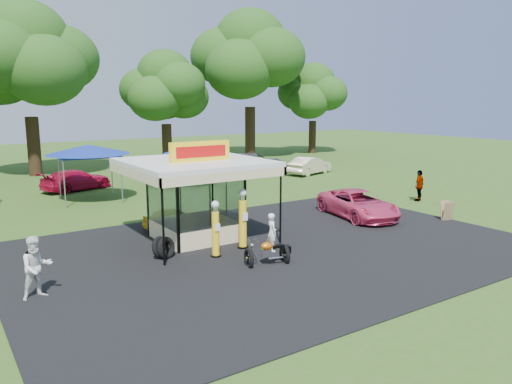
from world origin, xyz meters
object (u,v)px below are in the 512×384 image
at_px(spectator_west, 37,267).
at_px(bg_car_c, 190,171).
at_px(gas_station_kiosk, 195,198).
at_px(a_frame_sign, 447,211).
at_px(pink_sedan, 358,204).
at_px(spectator_east_b, 419,186).
at_px(motorcycle, 270,244).
at_px(tent_west, 88,150).
at_px(bg_car_b, 76,180).
at_px(bg_car_d, 254,163).
at_px(gas_pump_right, 243,220).
at_px(kiosk_car, 174,218).
at_px(gas_pump_left, 216,230).
at_px(tent_east, 192,150).
at_px(bg_car_e, 310,165).

relative_size(spectator_west, bg_car_c, 0.41).
height_order(gas_station_kiosk, a_frame_sign, gas_station_kiosk).
xyz_separation_m(a_frame_sign, pink_sedan, (-3.11, 2.90, 0.20)).
bearing_deg(spectator_east_b, motorcycle, 0.79).
xyz_separation_m(pink_sedan, tent_west, (-9.94, 11.78, 2.28)).
xyz_separation_m(bg_car_b, bg_car_d, (13.88, -0.05, 0.13)).
bearing_deg(gas_pump_right, kiosk_car, 101.59).
relative_size(pink_sedan, tent_west, 1.05).
relative_size(gas_pump_left, kiosk_car, 0.77).
distance_m(motorcycle, spectator_east_b, 14.56).
height_order(motorcycle, tent_east, tent_east).
distance_m(bg_car_b, bg_car_e, 17.49).
distance_m(kiosk_car, pink_sedan, 9.12).
distance_m(gas_station_kiosk, bg_car_e, 19.98).
bearing_deg(bg_car_c, gas_pump_left, 173.01).
height_order(bg_car_d, bg_car_e, bg_car_d).
height_order(gas_pump_right, motorcycle, gas_pump_right).
bearing_deg(a_frame_sign, spectator_east_b, 68.95).
height_order(gas_pump_left, tent_east, tent_east).
distance_m(kiosk_car, tent_east, 11.74).
height_order(spectator_east_b, bg_car_d, spectator_east_b).
bearing_deg(bg_car_e, bg_car_c, 61.19).
bearing_deg(bg_car_c, gas_pump_right, 176.94).
distance_m(kiosk_car, bg_car_c, 13.35).
bearing_deg(bg_car_b, bg_car_c, -116.06).
height_order(bg_car_e, tent_west, tent_west).
bearing_deg(bg_car_e, gas_pump_left, 114.21).
bearing_deg(gas_pump_right, spectator_east_b, 9.74).
relative_size(bg_car_d, bg_car_e, 1.36).
distance_m(pink_sedan, bg_car_c, 14.95).
xyz_separation_m(kiosk_car, tent_east, (5.89, 9.97, 1.96)).
height_order(a_frame_sign, tent_east, tent_east).
distance_m(spectator_west, tent_east, 19.95).
xyz_separation_m(gas_pump_right, bg_car_d, (11.78, 17.03, -0.36)).
relative_size(spectator_west, bg_car_d, 0.33).
height_order(gas_station_kiosk, bg_car_c, gas_station_kiosk).
height_order(gas_pump_left, bg_car_e, gas_pump_left).
bearing_deg(spectator_west, kiosk_car, 29.31).
xyz_separation_m(gas_station_kiosk, bg_car_d, (12.69, 14.77, -0.98)).
height_order(kiosk_car, bg_car_c, bg_car_c).
relative_size(motorcycle, tent_west, 0.42).
xyz_separation_m(pink_sedan, bg_car_c, (-2.02, 14.81, 0.11)).
bearing_deg(bg_car_c, a_frame_sign, -147.69).
bearing_deg(gas_pump_right, bg_car_e, 42.98).
relative_size(bg_car_c, tent_east, 1.21).
relative_size(bg_car_b, tent_west, 0.99).
bearing_deg(motorcycle, gas_pump_left, 136.52).
bearing_deg(bg_car_c, tent_west, 127.10).
height_order(gas_pump_right, a_frame_sign, gas_pump_right).
height_order(gas_pump_right, bg_car_c, gas_pump_right).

